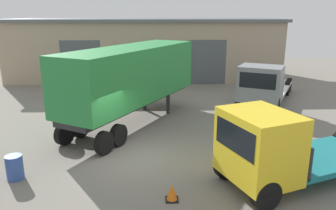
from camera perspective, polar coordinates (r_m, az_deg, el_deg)
name	(u,v)px	position (r m, az deg, el deg)	size (l,w,h in m)	color
ground_plane	(133,157)	(13.60, -6.08, -8.95)	(60.00, 60.00, 0.00)	slate
warehouse_building	(145,48)	(30.19, -3.98, 9.87)	(23.40, 7.88, 5.19)	tan
container_trailer_black	(131,76)	(16.83, -6.38, 5.03)	(6.76, 9.32, 4.03)	#28843D
flatbed_truck_grey	(263,86)	(21.05, 16.26, 3.18)	(5.65, 7.80, 2.73)	gray
flatbed_truck_yellow	(285,148)	(11.74, 19.76, -7.14)	(8.03, 5.00, 2.68)	yellow
oil_drum	(15,167)	(12.85, -25.15, -9.81)	(0.58, 0.58, 0.88)	#33519E
traffic_cone	(172,193)	(10.56, 0.68, -15.05)	(0.40, 0.40, 0.55)	black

